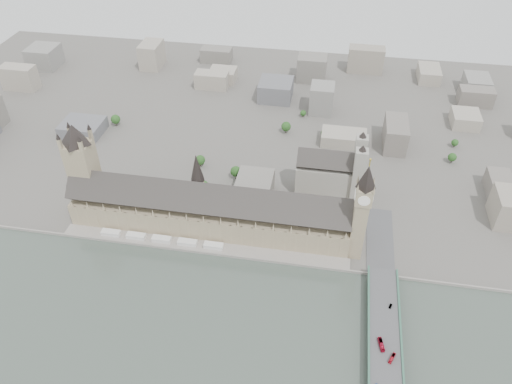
% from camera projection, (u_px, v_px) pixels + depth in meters
% --- Properties ---
extents(ground, '(900.00, 900.00, 0.00)m').
position_uv_depth(ground, '(205.00, 242.00, 468.53)').
color(ground, '#595651').
rests_on(ground, ground).
extents(embankment_wall, '(600.00, 1.50, 3.00)m').
position_uv_depth(embankment_wall, '(201.00, 252.00, 456.13)').
color(embankment_wall, gray).
rests_on(embankment_wall, ground).
extents(river_terrace, '(270.00, 15.00, 2.00)m').
position_uv_depth(river_terrace, '(203.00, 247.00, 462.17)').
color(river_terrace, gray).
rests_on(river_terrace, ground).
extents(terrace_tents, '(118.00, 7.00, 4.00)m').
position_uv_depth(terrace_tents, '(161.00, 239.00, 465.94)').
color(terrace_tents, silver).
rests_on(terrace_tents, river_terrace).
extents(palace_of_westminster, '(265.00, 40.73, 55.44)m').
position_uv_depth(palace_of_westminster, '(209.00, 210.00, 469.19)').
color(palace_of_westminster, '#998D68').
rests_on(palace_of_westminster, ground).
extents(elizabeth_tower, '(17.00, 17.00, 107.50)m').
position_uv_depth(elizabeth_tower, '(362.00, 206.00, 419.63)').
color(elizabeth_tower, '#998D68').
rests_on(elizabeth_tower, ground).
extents(victoria_tower, '(30.00, 30.00, 100.00)m').
position_uv_depth(victoria_tower, '(83.00, 165.00, 469.57)').
color(victoria_tower, '#998D68').
rests_on(victoria_tower, ground).
extents(central_tower, '(13.00, 13.00, 48.00)m').
position_uv_depth(central_tower, '(197.00, 175.00, 453.04)').
color(central_tower, gray).
rests_on(central_tower, ground).
extents(westminster_bridge, '(25.00, 325.00, 10.25)m').
position_uv_depth(westminster_bridge, '(384.00, 344.00, 377.10)').
color(westminster_bridge, '#474749').
rests_on(westminster_bridge, ground).
extents(westminster_abbey, '(68.00, 36.00, 64.00)m').
position_uv_depth(westminster_abbey, '(332.00, 173.00, 510.47)').
color(westminster_abbey, gray).
rests_on(westminster_abbey, ground).
extents(city_skyline_inland, '(720.00, 360.00, 38.00)m').
position_uv_depth(city_skyline_inland, '(251.00, 99.00, 643.44)').
color(city_skyline_inland, gray).
rests_on(city_skyline_inland, ground).
extents(park_trees, '(110.00, 30.00, 15.00)m').
position_uv_depth(park_trees, '(210.00, 195.00, 510.88)').
color(park_trees, '#1D4F1C').
rests_on(park_trees, ground).
extents(red_bus_north, '(5.30, 12.24, 3.32)m').
position_uv_depth(red_bus_north, '(381.00, 344.00, 369.07)').
color(red_bus_north, red).
rests_on(red_bus_north, westminster_bridge).
extents(red_bus_south, '(5.98, 9.58, 2.65)m').
position_uv_depth(red_bus_south, '(392.00, 358.00, 360.66)').
color(red_bus_south, red).
rests_on(red_bus_south, westminster_bridge).
extents(car_silver, '(3.13, 5.00, 1.55)m').
position_uv_depth(car_silver, '(391.00, 306.00, 397.34)').
color(car_silver, gray).
rests_on(car_silver, westminster_bridge).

